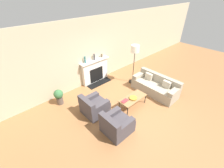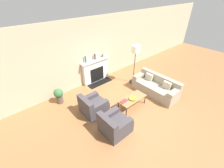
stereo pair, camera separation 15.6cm
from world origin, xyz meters
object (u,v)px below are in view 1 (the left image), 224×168
at_px(mantel_vase_left, 85,60).
at_px(bowl, 133,98).
at_px(potted_plant, 59,96).
at_px(book, 125,101).
at_px(coffee_table, 133,98).
at_px(fireplace, 95,71).
at_px(mantel_vase_center_left, 94,57).
at_px(armchair_near, 116,125).
at_px(couch, 155,86).
at_px(floor_lamp, 135,52).
at_px(mantel_vase_center_right, 102,56).
at_px(armchair_far, 94,107).

bearing_deg(mantel_vase_left, bowl, -81.62).
bearing_deg(potted_plant, book, -50.58).
height_order(coffee_table, mantel_vase_left, mantel_vase_left).
bearing_deg(coffee_table, book, 168.58).
bearing_deg(fireplace, mantel_vase_center_left, 58.78).
distance_m(book, mantel_vase_center_left, 2.52).
bearing_deg(armchair_near, couch, -81.87).
relative_size(bowl, floor_lamp, 0.15).
relative_size(coffee_table, potted_plant, 1.75).
distance_m(mantel_vase_left, mantel_vase_center_left, 0.49).
height_order(fireplace, mantel_vase_center_right, mantel_vase_center_right).
bearing_deg(bowl, mantel_vase_center_left, 87.02).
bearing_deg(bowl, mantel_vase_left, 98.38).
height_order(mantel_vase_center_left, mantel_vase_center_right, mantel_vase_center_left).
distance_m(bowl, mantel_vase_center_left, 2.59).
height_order(armchair_far, mantel_vase_center_right, mantel_vase_center_right).
height_order(couch, armchair_far, couch).
bearing_deg(mantel_vase_left, couch, -54.13).
height_order(fireplace, armchair_near, fireplace).
height_order(coffee_table, floor_lamp, floor_lamp).
relative_size(armchair_far, mantel_vase_center_right, 5.37).
height_order(fireplace, floor_lamp, floor_lamp).
xyz_separation_m(fireplace, coffee_table, (-0.08, -2.40, -0.18)).
xyz_separation_m(armchair_far, mantel_vase_center_right, (1.82, 1.72, 0.89)).
height_order(armchair_far, mantel_vase_left, mantel_vase_left).
xyz_separation_m(mantel_vase_left, mantel_vase_center_right, (0.92, 0.00, -0.08)).
relative_size(fireplace, couch, 0.76).
bearing_deg(floor_lamp, fireplace, 134.50).
bearing_deg(couch, bowl, -91.09).
relative_size(couch, mantel_vase_center_right, 12.27).
xyz_separation_m(fireplace, potted_plant, (-2.05, -0.38, -0.18)).
distance_m(bowl, book, 0.35).
bearing_deg(bowl, armchair_near, -161.90).
bearing_deg(book, potted_plant, 126.21).
height_order(book, mantel_vase_left, mantel_vase_left).
bearing_deg(fireplace, book, -101.01).
bearing_deg(armchair_near, mantel_vase_center_left, -25.85).
distance_m(coffee_table, floor_lamp, 2.08).
relative_size(armchair_near, armchair_far, 1.00).
relative_size(floor_lamp, potted_plant, 2.87).
bearing_deg(mantel_vase_center_left, book, -101.15).
height_order(armchair_near, bowl, armchair_near).
distance_m(couch, floor_lamp, 1.71).
bearing_deg(coffee_table, potted_plant, 134.31).
bearing_deg(mantel_vase_center_right, mantel_vase_left, 180.00).
xyz_separation_m(armchair_far, mantel_vase_center_left, (1.39, 1.72, 0.95)).
bearing_deg(fireplace, couch, -61.96).
distance_m(floor_lamp, potted_plant, 3.59).
bearing_deg(couch, armchair_near, -81.87).
relative_size(bowl, mantel_vase_center_left, 1.01).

